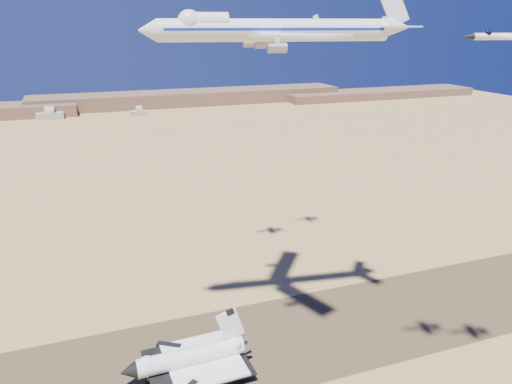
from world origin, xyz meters
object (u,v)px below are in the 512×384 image
object	(u,v)px
shuttle	(190,359)
chase_jet_c	(251,27)
chase_jet_a	(499,36)
crew_b	(211,381)
crew_a	(212,382)
carrier_747	(268,30)
chase_jet_d	(304,22)

from	to	relation	value
shuttle	chase_jet_c	distance (m)	120.63
shuttle	chase_jet_a	size ratio (longest dim) A/B	2.66
crew_b	chase_jet_c	bearing A→B (deg)	-54.96
chase_jet_a	crew_a	bearing A→B (deg)	158.72
carrier_747	chase_jet_c	size ratio (longest dim) A/B	4.73
carrier_747	chase_jet_c	world-z (taller)	carrier_747
crew_a	chase_jet_d	size ratio (longest dim) A/B	0.12
chase_jet_c	carrier_747	bearing A→B (deg)	-97.85
carrier_747	chase_jet_d	xyz separation A→B (m)	(39.53, 60.33, 2.53)
crew_b	chase_jet_d	distance (m)	140.77
chase_jet_a	chase_jet_d	size ratio (longest dim) A/B	1.06
crew_a	chase_jet_d	bearing A→B (deg)	-49.75
shuttle	crew_b	world-z (taller)	shuttle
shuttle	chase_jet_c	world-z (taller)	chase_jet_c
carrier_747	chase_jet_a	bearing A→B (deg)	-47.25
crew_a	chase_jet_c	size ratio (longest dim) A/B	0.11
carrier_747	crew_a	bearing A→B (deg)	-142.38
shuttle	chase_jet_a	bearing A→B (deg)	-38.28
carrier_747	crew_a	distance (m)	104.60
crew_b	chase_jet_a	bearing A→B (deg)	-149.66
crew_a	chase_jet_a	size ratio (longest dim) A/B	0.12
shuttle	carrier_747	distance (m)	100.82
carrier_747	chase_jet_a	distance (m)	59.02
crew_b	crew_a	bearing A→B (deg)	147.49
crew_b	chase_jet_c	xyz separation A→B (m)	(36.32, 64.89, 101.88)
chase_jet_d	shuttle	bearing A→B (deg)	-127.53
chase_jet_c	chase_jet_d	xyz separation A→B (m)	(25.49, 7.19, 2.04)
crew_a	carrier_747	bearing A→B (deg)	-70.49
shuttle	carrier_747	bearing A→B (deg)	8.03
carrier_747	crew_b	world-z (taller)	carrier_747
chase_jet_a	chase_jet_c	world-z (taller)	chase_jet_c
chase_jet_a	chase_jet_d	distance (m)	109.52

